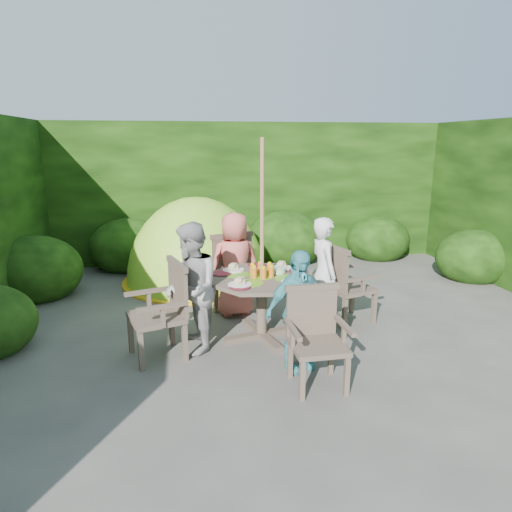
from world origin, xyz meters
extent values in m
plane|color=#4B4843|center=(0.00, 0.00, 0.00)|extent=(60.00, 60.00, 0.00)
cube|color=black|center=(0.00, 4.00, 1.25)|extent=(9.00, 1.00, 2.50)
cylinder|color=#44372D|center=(-0.41, 0.09, 0.34)|extent=(0.12, 0.12, 0.68)
cube|color=#44372D|center=(-0.41, 0.09, 0.03)|extent=(0.89, 0.33, 0.06)
cube|color=#44372D|center=(-0.41, 0.09, 0.03)|extent=(0.33, 0.89, 0.06)
cylinder|color=#44372D|center=(-0.41, 0.09, 0.70)|extent=(1.51, 1.51, 0.04)
cylinder|color=#5AA41C|center=(-0.57, -0.14, 0.72)|extent=(0.28, 0.28, 0.00)
cylinder|color=#5AA41C|center=(-0.15, -0.02, 0.72)|extent=(0.28, 0.28, 0.00)
cylinder|color=#5AA41C|center=(-0.67, 0.21, 0.72)|extent=(0.28, 0.28, 0.00)
cylinder|color=#5AA41C|center=(-0.25, 0.32, 0.72)|extent=(0.28, 0.28, 0.00)
cylinder|color=#5AA41C|center=(-0.41, 0.09, 0.72)|extent=(0.28, 0.28, 0.00)
cylinder|color=white|center=(-0.13, 0.37, 0.73)|extent=(0.25, 0.25, 0.01)
cylinder|color=white|center=(-0.69, 0.37, 0.73)|extent=(0.25, 0.25, 0.01)
cylinder|color=white|center=(-0.69, -0.19, 0.73)|extent=(0.25, 0.25, 0.01)
cylinder|color=white|center=(-0.13, -0.19, 0.73)|extent=(0.25, 0.25, 0.01)
cylinder|color=red|center=(0.03, 0.21, 0.73)|extent=(0.22, 0.22, 0.01)
cylinder|color=red|center=(-0.39, 0.55, 0.73)|extent=(0.22, 0.22, 0.01)
cylinder|color=red|center=(-0.84, 0.25, 0.73)|extent=(0.22, 0.22, 0.01)
cylinder|color=red|center=(-0.70, -0.27, 0.73)|extent=(0.22, 0.22, 0.01)
cylinder|color=red|center=(-0.16, -0.29, 0.73)|extent=(0.22, 0.22, 0.01)
cylinder|color=#5CB344|center=(-0.21, 0.20, 0.75)|extent=(0.18, 0.18, 0.06)
cylinder|color=#915F3A|center=(-0.41, 0.09, 1.10)|extent=(0.05, 0.05, 2.20)
cube|color=#44372D|center=(0.73, 0.40, 0.42)|extent=(0.61, 0.63, 0.05)
cube|color=#44372D|center=(1.00, 0.25, 0.21)|extent=(0.06, 0.06, 0.41)
cube|color=#44372D|center=(0.88, 0.67, 0.21)|extent=(0.06, 0.06, 0.41)
cube|color=#44372D|center=(0.58, 0.13, 0.21)|extent=(0.06, 0.06, 0.41)
cube|color=#44372D|center=(0.46, 0.55, 0.21)|extent=(0.06, 0.06, 0.41)
cube|color=#44372D|center=(0.50, 0.33, 0.69)|extent=(0.18, 0.50, 0.49)
cube|color=#44372D|center=(0.80, 0.16, 0.62)|extent=(0.49, 0.18, 0.04)
cube|color=#44372D|center=(0.66, 0.65, 0.62)|extent=(0.49, 0.18, 0.04)
cube|color=#44372D|center=(-1.55, -0.22, 0.43)|extent=(0.64, 0.65, 0.05)
cube|color=#44372D|center=(-1.83, -0.08, 0.21)|extent=(0.06, 0.06, 0.42)
cube|color=#44372D|center=(-1.69, -0.50, 0.21)|extent=(0.06, 0.06, 0.42)
cube|color=#44372D|center=(-1.41, 0.06, 0.21)|extent=(0.06, 0.06, 0.42)
cube|color=#44372D|center=(-1.27, -0.36, 0.21)|extent=(0.06, 0.06, 0.42)
cube|color=#44372D|center=(-1.32, -0.14, 0.70)|extent=(0.20, 0.51, 0.50)
cube|color=#44372D|center=(-1.63, 0.03, 0.63)|extent=(0.49, 0.20, 0.04)
cube|color=#44372D|center=(-1.47, -0.47, 0.63)|extent=(0.49, 0.20, 0.04)
cube|color=#44372D|center=(-0.72, 1.23, 0.45)|extent=(0.69, 0.67, 0.05)
cube|color=#44372D|center=(-0.58, 1.52, 0.22)|extent=(0.07, 0.07, 0.44)
cube|color=#44372D|center=(-1.01, 1.37, 0.22)|extent=(0.07, 0.07, 0.44)
cube|color=#44372D|center=(-0.43, 1.09, 0.22)|extent=(0.07, 0.07, 0.44)
cube|color=#44372D|center=(-0.86, 0.94, 0.22)|extent=(0.07, 0.07, 0.44)
cube|color=#44372D|center=(-0.64, 0.99, 0.73)|extent=(0.53, 0.22, 0.52)
cube|color=#44372D|center=(-0.46, 1.32, 0.66)|extent=(0.22, 0.51, 0.04)
cube|color=#44372D|center=(-0.98, 1.14, 0.66)|extent=(0.22, 0.51, 0.04)
cube|color=#44372D|center=(-0.10, -1.05, 0.39)|extent=(0.48, 0.47, 0.05)
cube|color=#44372D|center=(-0.30, -1.25, 0.19)|extent=(0.05, 0.05, 0.38)
cube|color=#44372D|center=(0.10, -1.24, 0.19)|extent=(0.05, 0.05, 0.38)
cube|color=#44372D|center=(-0.31, -0.85, 0.19)|extent=(0.05, 0.05, 0.38)
cube|color=#44372D|center=(0.09, -0.84, 0.19)|extent=(0.05, 0.05, 0.38)
cube|color=#44372D|center=(-0.11, -0.83, 0.64)|extent=(0.47, 0.05, 0.45)
cube|color=#44372D|center=(-0.34, -1.05, 0.57)|extent=(0.06, 0.46, 0.04)
cube|color=#44372D|center=(0.13, -1.04, 0.57)|extent=(0.06, 0.46, 0.04)
imported|color=silver|center=(0.36, 0.30, 0.66)|extent=(0.37, 0.51, 1.32)
imported|color=#9F9D99|center=(-1.18, -0.12, 0.69)|extent=(0.60, 0.73, 1.37)
imported|color=#D76459|center=(-0.62, 0.86, 0.66)|extent=(0.71, 0.53, 1.32)
imported|color=#49A2AA|center=(-0.20, -0.68, 0.59)|extent=(0.75, 0.51, 1.19)
ellipsoid|color=#90DC2A|center=(-1.05, 2.40, 0.00)|extent=(2.22, 2.22, 2.68)
ellipsoid|color=black|center=(-1.04, 1.65, 0.00)|extent=(0.76, 0.41, 0.92)
cylinder|color=gold|center=(-1.05, 2.40, 0.02)|extent=(2.34, 2.34, 0.03)
camera|label=1|loc=(-1.25, -4.64, 2.15)|focal=32.00mm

